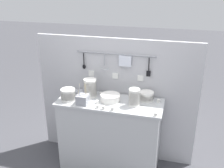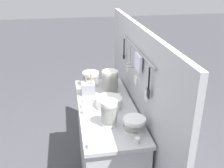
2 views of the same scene
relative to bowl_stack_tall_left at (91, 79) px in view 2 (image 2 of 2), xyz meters
name	(u,v)px [view 2 (image 2 of 2)]	position (x,y,z in m)	size (l,w,h in m)	color
counter	(107,148)	(0.49, 0.09, -0.53)	(1.25, 0.49, 0.92)	#B7BABC
back_wall	(137,114)	(0.49, 0.37, -0.18)	(2.05, 0.11, 1.61)	#B2B2B7
bowl_stack_tall_left	(91,79)	(0.00, 0.00, 0.00)	(0.17, 0.17, 0.14)	silver
bowl_stack_wide_centre	(134,125)	(0.90, 0.23, -0.02)	(0.17, 0.17, 0.11)	silver
bowl_stack_nested_right	(110,82)	(0.22, 0.16, 0.04)	(0.15, 0.15, 0.23)	silver
bowl_stack_back_corner	(109,113)	(0.78, 0.06, 0.03)	(0.13, 0.13, 0.20)	silver
plate_stack	(109,102)	(0.49, 0.11, -0.03)	(0.23, 0.23, 0.08)	silver
steel_mixing_bowl	(112,84)	(0.07, 0.21, -0.05)	(0.12, 0.12, 0.04)	#93969E
cutlery_caddy	(88,88)	(0.20, -0.05, -0.01)	(0.13, 0.13, 0.24)	#93969E
cup_beside_plates	(83,105)	(0.47, -0.12, -0.05)	(0.04, 0.04, 0.04)	silver
cup_front_right	(119,96)	(0.34, 0.23, -0.05)	(0.04, 0.04, 0.04)	silver
cup_back_left	(89,146)	(1.05, -0.12, -0.05)	(0.04, 0.04, 0.04)	silver
cup_front_left	(84,102)	(0.40, -0.10, -0.05)	(0.04, 0.04, 0.04)	silver
cup_mid_row	(95,99)	(0.36, 0.00, -0.05)	(0.04, 0.04, 0.04)	silver
cup_back_right	(137,140)	(1.04, 0.22, -0.05)	(0.04, 0.04, 0.04)	silver
cup_centre	(84,111)	(0.57, -0.12, -0.05)	(0.04, 0.04, 0.04)	silver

